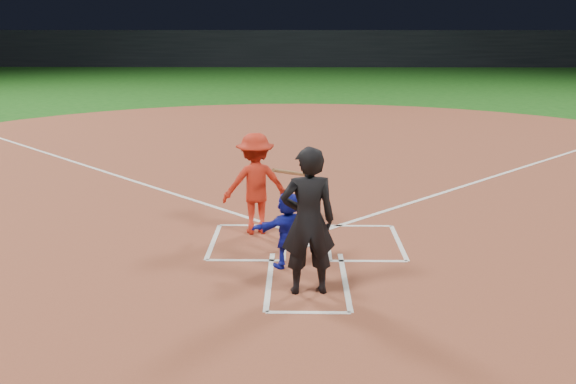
{
  "coord_description": "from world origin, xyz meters",
  "views": [
    {
      "loc": [
        -0.14,
        -10.42,
        3.61
      ],
      "look_at": [
        -0.3,
        -0.4,
        1.0
      ],
      "focal_mm": 40.0,
      "sensor_mm": 36.0,
      "label": 1
    }
  ],
  "objects_px": {
    "catcher": "(288,229)",
    "umpire": "(308,221)",
    "home_plate": "(306,241)",
    "batter_at_plate": "(256,184)"
  },
  "relations": [
    {
      "from": "catcher",
      "to": "umpire",
      "type": "bearing_deg",
      "value": 82.92
    },
    {
      "from": "catcher",
      "to": "umpire",
      "type": "height_order",
      "value": "umpire"
    },
    {
      "from": "catcher",
      "to": "umpire",
      "type": "relative_size",
      "value": 0.57
    },
    {
      "from": "home_plate",
      "to": "catcher",
      "type": "bearing_deg",
      "value": 75.96
    },
    {
      "from": "catcher",
      "to": "home_plate",
      "type": "bearing_deg",
      "value": -127.41
    },
    {
      "from": "home_plate",
      "to": "umpire",
      "type": "relative_size",
      "value": 0.29
    },
    {
      "from": "home_plate",
      "to": "batter_at_plate",
      "type": "distance_m",
      "value": 1.36
    },
    {
      "from": "batter_at_plate",
      "to": "umpire",
      "type": "bearing_deg",
      "value": -71.43
    },
    {
      "from": "umpire",
      "to": "batter_at_plate",
      "type": "bearing_deg",
      "value": -79.04
    },
    {
      "from": "home_plate",
      "to": "catcher",
      "type": "height_order",
      "value": "catcher"
    }
  ]
}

